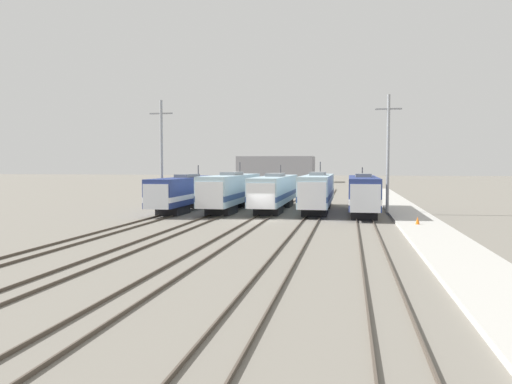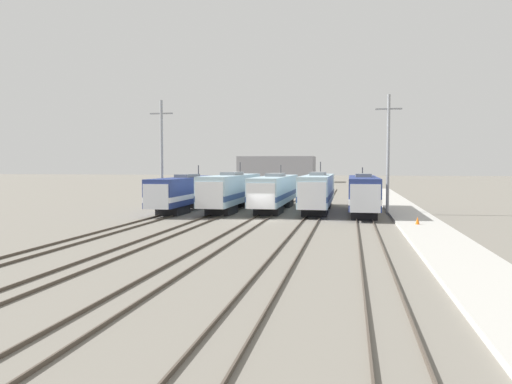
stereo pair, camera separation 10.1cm
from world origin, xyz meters
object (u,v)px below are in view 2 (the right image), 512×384
Objects in this scene: locomotive_far_left at (186,192)px; locomotive_far_right at (363,194)px; catenary_tower_left at (162,153)px; locomotive_center_left at (231,191)px; locomotive_center_right at (318,191)px; locomotive_center at (275,191)px; traffic_cone at (417,221)px; catenary_tower_right at (388,152)px.

locomotive_far_right is (19.52, -0.68, 0.07)m from locomotive_far_left.
catenary_tower_left is at bearing 175.97° from locomotive_far_left.
locomotive_center_right is (9.76, 0.82, 0.00)m from locomotive_center_left.
locomotive_center is at bearing 14.71° from locomotive_far_left.
locomotive_center_right is 16.05m from traffic_cone.
locomotive_center is 13.61m from catenary_tower_left.
traffic_cone is at bearing -44.03° from locomotive_center.
locomotive_far_right reaches higher than traffic_cone.
locomotive_center_left reaches higher than locomotive_far_left.
locomotive_far_right is at bearing -30.93° from locomotive_center_right.
catenary_tower_left is (-7.81, -1.21, 4.24)m from locomotive_center_left.
locomotive_far_right is at bearing -2.01° from locomotive_far_left.
catenary_tower_left reaches higher than locomotive_center.
locomotive_far_left is 5.25m from catenary_tower_left.
locomotive_center is 19.44m from traffic_cone.
locomotive_far_left is 1.13× the size of locomotive_far_right.
catenary_tower_left is at bearing -173.40° from locomotive_center_right.
locomotive_center is at bearing 135.97° from traffic_cone.
catenary_tower_right reaches higher than traffic_cone.
traffic_cone is (9.05, -13.15, -1.65)m from locomotive_center_right.
locomotive_center_right is 1.52× the size of catenary_tower_right.
locomotive_center_right is at bearing -3.79° from locomotive_center.
catenary_tower_left is at bearing 157.35° from traffic_cone.
locomotive_center_left is 30.69× the size of traffic_cone.
catenary_tower_left is at bearing 177.73° from locomotive_far_right.
locomotive_center_right is 5.69m from locomotive_far_right.
locomotive_center_left is at bearing -175.20° from locomotive_center_right.
locomotive_far_left is 14.81m from locomotive_center_right.
catenary_tower_left is at bearing -171.17° from locomotive_center_left.
locomotive_far_left is 19.54m from locomotive_far_right.
locomotive_far_left is at bearing 177.99° from locomotive_far_right.
catenary_tower_right is at bearing -4.04° from locomotive_center_left.
locomotive_far_left is at bearing -165.29° from locomotive_center.
locomotive_far_left reaches higher than locomotive_center.
catenary_tower_right reaches higher than locomotive_far_left.
locomotive_center_left is at bearing 16.23° from locomotive_far_left.
catenary_tower_left is 20.02× the size of traffic_cone.
catenary_tower_left reaches higher than locomotive_center_left.
catenary_tower_left reaches higher than traffic_cone.
locomotive_far_left is at bearing 155.29° from traffic_cone.
traffic_cone is (13.94, -13.47, -1.58)m from locomotive_center.
traffic_cone is (18.82, -12.33, -1.65)m from locomotive_center_left.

